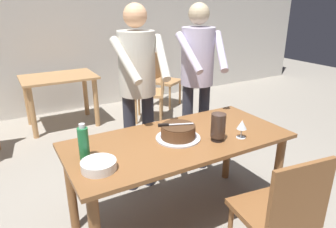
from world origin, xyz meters
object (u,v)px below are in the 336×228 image
at_px(cake_knife, 168,125).
at_px(water_bottle, 84,143).
at_px(chair_near_side, 281,211).
at_px(main_dining_table, 179,152).
at_px(background_table, 60,87).
at_px(background_chair_0, 162,77).
at_px(person_cutting_cake, 138,81).
at_px(cake_on_platter, 178,132).
at_px(hurricane_lamp, 218,127).
at_px(background_chair_2, 154,89).
at_px(plate_stack, 99,165).
at_px(wine_glass_near, 242,125).
at_px(person_standing_beside, 197,72).

height_order(cake_knife, water_bottle, water_bottle).
bearing_deg(chair_near_side, main_dining_table, 109.86).
bearing_deg(background_table, background_chair_0, 4.11).
height_order(cake_knife, person_cutting_cake, person_cutting_cake).
xyz_separation_m(cake_on_platter, hurricane_lamp, (0.24, -0.17, 0.06)).
height_order(cake_on_platter, water_bottle, water_bottle).
height_order(cake_on_platter, cake_knife, cake_knife).
bearing_deg(main_dining_table, background_chair_2, 67.46).
distance_m(main_dining_table, chair_near_side, 0.83).
relative_size(person_cutting_cake, chair_near_side, 1.91).
bearing_deg(plate_stack, person_cutting_cake, 50.56).
height_order(cake_knife, wine_glass_near, wine_glass_near).
xyz_separation_m(water_bottle, chair_near_side, (0.99, -0.81, -0.37)).
relative_size(hurricane_lamp, person_standing_beside, 0.12).
bearing_deg(background_chair_2, water_bottle, -127.20).
height_order(cake_on_platter, hurricane_lamp, hurricane_lamp).
bearing_deg(background_table, cake_knife, -83.42).
relative_size(cake_on_platter, chair_near_side, 0.38).
bearing_deg(person_standing_beside, hurricane_lamp, -114.51).
bearing_deg(plate_stack, cake_knife, 16.22).
height_order(person_standing_beside, background_chair_2, person_standing_beside).
xyz_separation_m(main_dining_table, plate_stack, (-0.67, -0.14, 0.14)).
distance_m(main_dining_table, plate_stack, 0.70).
xyz_separation_m(cake_on_platter, background_table, (-0.36, 2.61, -0.22)).
relative_size(water_bottle, hurricane_lamp, 1.19).
distance_m(plate_stack, background_table, 2.78).
bearing_deg(cake_on_platter, water_bottle, 177.18).
height_order(cake_on_platter, background_chair_2, background_chair_2).
height_order(main_dining_table, water_bottle, water_bottle).
bearing_deg(background_chair_0, chair_near_side, -106.98).
bearing_deg(chair_near_side, plate_stack, 146.57).
relative_size(person_standing_beside, chair_near_side, 1.91).
distance_m(wine_glass_near, person_standing_beside, 0.91).
relative_size(cake_on_platter, person_standing_beside, 0.20).
height_order(hurricane_lamp, background_chair_0, hurricane_lamp).
distance_m(plate_stack, wine_glass_near, 1.09).
bearing_deg(plate_stack, background_chair_2, 55.66).
xyz_separation_m(background_chair_0, background_chair_2, (-0.46, -0.60, 0.00)).
distance_m(plate_stack, background_chair_2, 2.78).
bearing_deg(main_dining_table, plate_stack, -167.98).
relative_size(cake_on_platter, background_table, 0.34).
bearing_deg(background_table, background_chair_2, -20.49).
bearing_deg(person_standing_beside, background_table, 116.20).
distance_m(main_dining_table, hurricane_lamp, 0.36).
bearing_deg(cake_knife, background_chair_2, 65.44).
relative_size(cake_on_platter, hurricane_lamp, 1.62).
bearing_deg(background_chair_0, hurricane_lamp, -111.01).
height_order(cake_on_platter, background_table, cake_on_platter).
bearing_deg(person_cutting_cake, background_table, 98.97).
relative_size(cake_knife, plate_stack, 1.18).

